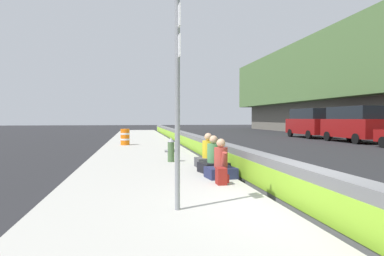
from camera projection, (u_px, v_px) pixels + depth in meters
ground_plane at (309, 214)px, 6.05m from camera, size 160.00×160.00×0.00m
sidewalk_strip at (161, 217)px, 5.60m from camera, size 80.00×4.40×0.14m
jersey_barrier at (309, 191)px, 6.04m from camera, size 76.00×0.45×0.85m
route_sign_post at (178, 90)px, 5.76m from camera, size 0.44×0.09×3.60m
fire_hydrant at (171, 149)px, 12.22m from camera, size 0.26×0.46×0.88m
seated_person_foreground at (221, 166)px, 8.90m from camera, size 0.72×0.82×1.04m
seated_person_middle at (214, 161)px, 9.83m from camera, size 0.82×0.91×1.08m
seated_person_rear at (208, 156)px, 10.92m from camera, size 0.71×0.82×1.10m
backpack at (222, 176)px, 8.05m from camera, size 0.32×0.28×0.40m
construction_barrel at (125, 137)px, 19.87m from camera, size 0.54×0.54×0.95m
parked_car_fourth at (353, 123)px, 23.97m from camera, size 5.13×2.17×2.56m
parked_car_midline at (309, 122)px, 29.55m from camera, size 5.12×2.15×2.56m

